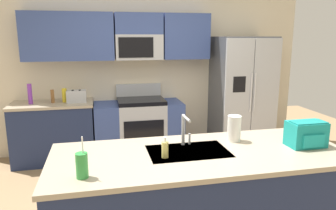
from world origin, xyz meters
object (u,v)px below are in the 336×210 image
(refrigerator, at_px, (242,94))
(toaster, at_px, (77,96))
(bottle_purple, at_px, (30,94))
(paper_towel_roll, at_px, (234,128))
(drink_cup_green, at_px, (82,165))
(sink_faucet, at_px, (185,127))
(bottle_yellow, at_px, (65,95))
(range_oven, at_px, (139,127))
(backpack, at_px, (306,133))
(pepper_mill, at_px, (53,96))
(soap_dispenser, at_px, (165,149))

(refrigerator, xyz_separation_m, toaster, (-2.62, 0.02, 0.07))
(bottle_purple, relative_size, paper_towel_roll, 1.21)
(drink_cup_green, bearing_deg, toaster, 94.03)
(paper_towel_roll, bearing_deg, sink_faucet, -176.59)
(bottle_yellow, relative_size, bottle_purple, 0.71)
(range_oven, xyz_separation_m, bottle_yellow, (-1.09, 0.01, 0.56))
(bottle_purple, height_order, paper_towel_roll, bottle_purple)
(backpack, bearing_deg, refrigerator, 77.74)
(refrigerator, bearing_deg, paper_towel_roll, -117.00)
(toaster, bearing_deg, bottle_yellow, 161.01)
(pepper_mill, distance_m, bottle_purple, 0.31)
(soap_dispenser, relative_size, backpack, 0.53)
(refrigerator, bearing_deg, bottle_purple, 178.98)
(sink_faucet, distance_m, soap_dispenser, 0.34)
(pepper_mill, relative_size, backpack, 0.60)
(range_oven, distance_m, refrigerator, 1.77)
(bottle_purple, bearing_deg, pepper_mill, 2.16)
(toaster, xyz_separation_m, drink_cup_green, (0.19, -2.66, 0.00))
(pepper_mill, xyz_separation_m, backpack, (2.44, -2.47, 0.02))
(bottle_purple, xyz_separation_m, sink_faucet, (1.69, -2.21, 0.02))
(sink_faucet, distance_m, backpack, 1.07)
(drink_cup_green, relative_size, soap_dispenser, 1.76)
(refrigerator, bearing_deg, sink_faucet, -126.00)
(paper_towel_roll, bearing_deg, bottle_yellow, 127.69)
(sink_faucet, bearing_deg, range_oven, 93.33)
(range_oven, relative_size, backpack, 4.25)
(toaster, bearing_deg, sink_faucet, -64.27)
(paper_towel_roll, relative_size, backpack, 0.75)
(paper_towel_roll, bearing_deg, drink_cup_green, -159.10)
(toaster, distance_m, sink_faucet, 2.42)
(toaster, relative_size, soap_dispenser, 1.65)
(toaster, xyz_separation_m, backpack, (2.09, -2.42, 0.03))
(drink_cup_green, height_order, soap_dispenser, drink_cup_green)
(range_oven, xyz_separation_m, refrigerator, (1.70, -0.07, 0.48))
(paper_towel_roll, bearing_deg, refrigerator, 63.00)
(pepper_mill, xyz_separation_m, bottle_yellow, (0.17, 0.01, 0.01))
(toaster, height_order, paper_towel_roll, paper_towel_roll)
(refrigerator, height_order, toaster, refrigerator)
(refrigerator, distance_m, bottle_purple, 3.26)
(range_oven, relative_size, sink_faucet, 4.82)
(refrigerator, bearing_deg, pepper_mill, 178.65)
(range_oven, distance_m, bottle_yellow, 1.23)
(bottle_purple, bearing_deg, bottle_yellow, 2.61)
(sink_faucet, xyz_separation_m, backpack, (1.04, -0.24, -0.05))
(refrigerator, distance_m, bottle_yellow, 2.79)
(paper_towel_roll, xyz_separation_m, backpack, (0.56, -0.27, -0.00))
(bottle_purple, bearing_deg, drink_cup_green, -72.85)
(toaster, bearing_deg, pepper_mill, 171.68)
(sink_faucet, xyz_separation_m, soap_dispenser, (-0.23, -0.24, -0.10))
(backpack, bearing_deg, soap_dispenser, 179.71)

